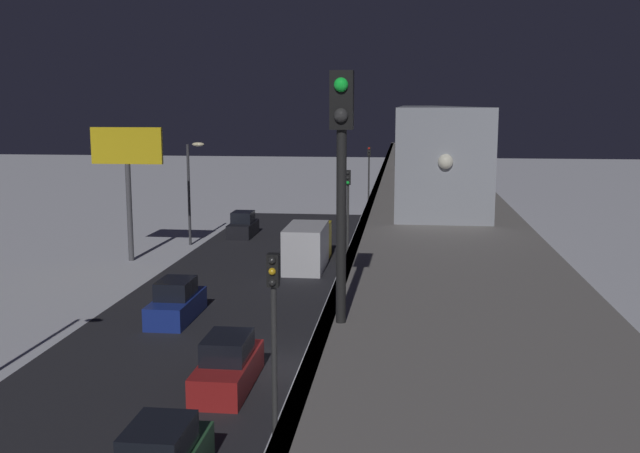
% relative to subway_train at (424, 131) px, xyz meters
% --- Properties ---
extents(ground_plane, '(240.00, 240.00, 0.00)m').
position_rel_subway_train_xyz_m(ground_plane, '(5.82, 21.39, -8.65)').
color(ground_plane, white).
extents(avenue_asphalt, '(11.00, 83.46, 0.01)m').
position_rel_subway_train_xyz_m(avenue_asphalt, '(10.73, 21.39, -8.64)').
color(avenue_asphalt, '#28282D').
rests_on(avenue_asphalt, ground_plane).
extents(elevated_railway, '(5.00, 83.46, 6.87)m').
position_rel_subway_train_xyz_m(elevated_railway, '(0.09, 21.39, -2.68)').
color(elevated_railway, gray).
rests_on(elevated_railway, ground_plane).
extents(subway_train, '(2.94, 55.47, 3.40)m').
position_rel_subway_train_xyz_m(subway_train, '(0.00, 0.00, 0.00)').
color(subway_train, '#999EA8').
rests_on(subway_train, elevated_railway).
extents(rail_signal, '(0.36, 0.41, 4.00)m').
position_rel_subway_train_xyz_m(rail_signal, '(2.14, 37.66, 0.95)').
color(rail_signal, black).
rests_on(rail_signal, elevated_railway).
extents(sedan_blue, '(1.80, 4.63, 1.97)m').
position_rel_subway_train_xyz_m(sedan_blue, '(12.13, 15.29, -7.85)').
color(sedan_blue, navy).
rests_on(sedan_blue, ground_plane).
extents(sedan_red, '(1.80, 4.74, 1.97)m').
position_rel_subway_train_xyz_m(sedan_red, '(7.53, 23.64, -7.85)').
color(sedan_red, '#A51E1E').
rests_on(sedan_red, ground_plane).
extents(sedan_black, '(1.80, 4.19, 1.97)m').
position_rel_subway_train_xyz_m(sedan_black, '(13.93, -7.78, -7.85)').
color(sedan_black, black).
rests_on(sedan_black, ground_plane).
extents(box_truck, '(2.40, 7.40, 2.80)m').
position_rel_subway_train_xyz_m(box_truck, '(7.33, 2.56, -7.30)').
color(box_truck, gold).
rests_on(box_truck, ground_plane).
extents(traffic_light_near, '(0.32, 0.44, 6.40)m').
position_rel_subway_train_xyz_m(traffic_light_near, '(4.63, 30.01, -4.45)').
color(traffic_light_near, '#2D2D2D').
rests_on(traffic_light_near, ground_plane).
extents(traffic_light_mid, '(0.32, 0.44, 6.40)m').
position_rel_subway_train_xyz_m(traffic_light_mid, '(4.63, 4.19, -4.45)').
color(traffic_light_mid, '#2D2D2D').
rests_on(traffic_light_mid, ground_plane).
extents(traffic_light_far, '(0.32, 0.44, 6.40)m').
position_rel_subway_train_xyz_m(traffic_light_far, '(4.63, -21.62, -4.45)').
color(traffic_light_far, '#2D2D2D').
rests_on(traffic_light_far, ground_plane).
extents(commercial_billboard, '(4.80, 0.36, 8.90)m').
position_rel_subway_train_xyz_m(commercial_billboard, '(19.36, 2.29, -1.82)').
color(commercial_billboard, '#4C4C51').
rests_on(commercial_billboard, ground_plane).
extents(street_lamp_far, '(1.35, 0.44, 7.65)m').
position_rel_subway_train_xyz_m(street_lamp_far, '(16.80, -3.61, -3.83)').
color(street_lamp_far, '#38383D').
rests_on(street_lamp_far, ground_plane).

